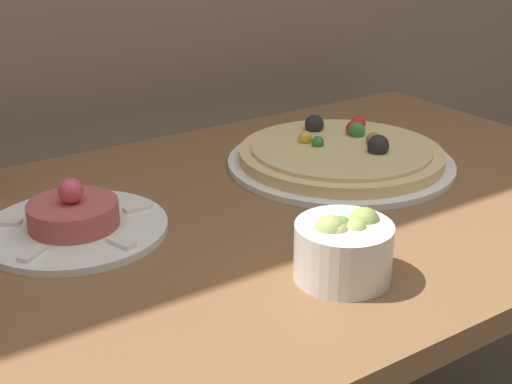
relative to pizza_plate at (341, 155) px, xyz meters
The scene contains 4 objects.
dining_table 0.23m from the pizza_plate, 157.24° to the right, with size 1.18×0.75×0.75m.
pizza_plate is the anchor object (origin of this frame).
tartare_plate 0.46m from the pizza_plate, behind, with size 0.25×0.25×0.08m.
small_bowl 0.38m from the pizza_plate, 129.95° to the right, with size 0.12×0.12×0.08m.
Camera 1 is at (-0.57, -0.40, 1.18)m, focal length 50.00 mm.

